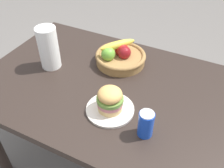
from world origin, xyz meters
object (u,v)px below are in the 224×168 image
Objects in this scene: sandwich at (110,99)px; paper_towel_roll at (49,48)px; fruit_basket at (120,56)px; plate at (110,109)px; soda_can at (146,124)px.

sandwich is 0.49m from paper_towel_roll.
fruit_basket is at bearing 108.41° from sandwich.
soda_can is at bearing -16.09° from plate.
sandwich is at bearing 0.00° from plate.
soda_can is (0.19, -0.06, 0.06)m from plate.
plate is at bearing 163.91° from soda_can.
soda_can is 0.53m from fruit_basket.
sandwich reaches higher than soda_can.
soda_can is at bearing -16.09° from sandwich.
paper_towel_roll reaches higher than soda_can.
plate is 0.94× the size of paper_towel_roll.
fruit_basket reaches higher than plate.
paper_towel_roll is at bearing 160.24° from plate.
soda_can is 0.43× the size of fruit_basket.
fruit_basket is 0.40m from paper_towel_roll.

